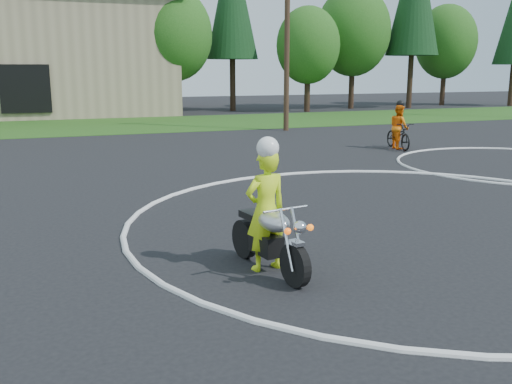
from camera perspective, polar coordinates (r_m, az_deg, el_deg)
name	(u,v)px	position (r m, az deg, el deg)	size (l,w,h in m)	color
grass_strip	(170,123)	(34.86, -8.63, 6.79)	(120.00, 10.00, 0.02)	#1E4714
course_markings	(449,200)	(15.06, 18.72, -0.75)	(19.05, 19.05, 0.12)	silver
primary_motorcycle	(270,238)	(9.15, 1.37, -4.60)	(0.78, 2.23, 1.18)	black
rider_primary_grp	(266,207)	(9.14, 1.00, -1.47)	(0.79, 0.59, 2.19)	#CDF419
rider_second_grp	(399,132)	(24.16, 14.09, 5.86)	(1.04, 2.16, 1.99)	black
treeline	(331,25)	(47.16, 7.56, 16.24)	(38.20, 8.10, 14.52)	#382619
utility_poles	(287,30)	(30.58, 3.13, 15.90)	(41.60, 1.12, 10.00)	#473321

